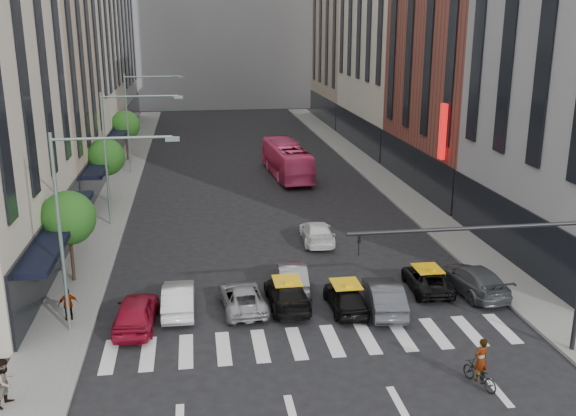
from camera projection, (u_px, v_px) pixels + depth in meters
name	position (u px, v px, depth m)	size (l,w,h in m)	color
ground	(326.00, 358.00, 26.84)	(160.00, 160.00, 0.00)	black
sidewalk_left	(119.00, 189.00, 53.69)	(3.00, 96.00, 0.15)	slate
sidewalk_right	(384.00, 180.00, 56.94)	(3.00, 96.00, 0.15)	slate
building_left_b	(28.00, 44.00, 47.69)	(8.00, 16.00, 24.00)	tan
building_left_d	(95.00, 10.00, 82.00)	(8.00, 18.00, 30.00)	gray
building_right_b	(468.00, 29.00, 51.26)	(8.00, 18.00, 26.00)	brown
building_right_d	(353.00, 19.00, 87.08)	(8.00, 18.00, 28.00)	tan
tree_near	(68.00, 218.00, 33.66)	(2.88, 2.88, 4.95)	black
tree_mid	(106.00, 157.00, 48.85)	(2.88, 2.88, 4.95)	black
tree_far	(126.00, 125.00, 64.05)	(2.88, 2.88, 4.95)	black
streetlamp_near	(81.00, 207.00, 27.58)	(5.38, 0.25, 9.00)	gray
streetlamp_mid	(119.00, 141.00, 42.77)	(5.38, 0.25, 9.00)	gray
streetlamp_far	(137.00, 110.00, 57.97)	(5.38, 0.25, 9.00)	gray
traffic_signal	(520.00, 257.00, 25.73)	(10.10, 0.20, 6.00)	black
liberty_sign	(443.00, 132.00, 45.94)	(0.30, 0.70, 4.00)	red
car_red	(136.00, 312.00, 29.40)	(1.79, 4.45, 1.52)	maroon
car_white_front	(178.00, 298.00, 31.03)	(1.49, 4.28, 1.41)	silver
car_silver	(243.00, 298.00, 31.31)	(2.02, 4.38, 1.22)	#9C9BA1
taxi_left	(287.00, 294.00, 31.59)	(1.88, 4.63, 1.34)	black
taxi_center	(346.00, 297.00, 31.18)	(1.60, 3.98, 1.36)	black
car_grey_mid	(384.00, 296.00, 31.13)	(1.58, 4.54, 1.49)	#393B40
taxi_right	(427.00, 279.00, 33.57)	(1.95, 4.24, 1.18)	black
car_grey_curb	(473.00, 279.00, 33.21)	(2.03, 4.99, 1.45)	#3F4247
car_row2_left	(292.00, 275.00, 33.85)	(1.46, 4.18, 1.38)	gray
car_row2_right	(317.00, 232.00, 40.82)	(1.89, 4.64, 1.35)	white
bus	(287.00, 160.00, 58.05)	(2.59, 11.09, 3.09)	#F84886
motorcycle	(479.00, 375.00, 24.71)	(0.62, 1.79, 0.94)	black
rider	(482.00, 343.00, 24.34)	(0.64, 0.42, 1.76)	gray
pedestrian_near	(6.00, 382.00, 23.13)	(0.89, 0.69, 1.83)	gray
pedestrian_far	(68.00, 304.00, 29.80)	(0.93, 0.39, 1.58)	gray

